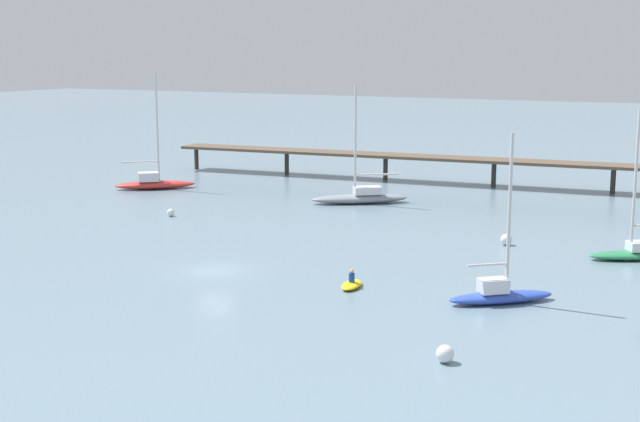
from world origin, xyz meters
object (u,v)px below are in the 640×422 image
mooring_buoy_near (506,240)px  sailboat_blue (500,291)px  pier (562,153)px  sailboat_red (154,182)px  mooring_buoy_far (445,354)px  sailboat_green (637,250)px  dinghy_yellow (352,284)px  mooring_buoy_mid (171,213)px  sailboat_gray (361,196)px

mooring_buoy_near → sailboat_blue: bearing=-75.8°
pier → sailboat_red: 41.70m
pier → sailboat_blue: (5.80, -42.28, -3.20)m
sailboat_blue → mooring_buoy_near: bearing=104.2°
mooring_buoy_near → mooring_buoy_far: mooring_buoy_far is taller
sailboat_green → mooring_buoy_far: size_ratio=12.25×
dinghy_yellow → mooring_buoy_mid: 27.30m
mooring_buoy_near → sailboat_gray: bearing=146.4°
sailboat_gray → mooring_buoy_mid: bearing=-131.2°
sailboat_red → dinghy_yellow: size_ratio=4.80×
mooring_buoy_far → pier: bearing=96.8°
mooring_buoy_far → mooring_buoy_mid: size_ratio=1.30×
mooring_buoy_near → mooring_buoy_far: size_ratio=0.99×
sailboat_blue → mooring_buoy_mid: size_ratio=14.90×
sailboat_blue → mooring_buoy_near: 15.30m
sailboat_green → mooring_buoy_far: (-4.89, -25.17, -0.23)m
pier → mooring_buoy_far: (6.28, -52.91, -3.45)m
sailboat_red → mooring_buoy_near: (39.45, -9.29, -0.32)m
sailboat_green → mooring_buoy_far: 25.65m
dinghy_yellow → sailboat_red: bearing=143.9°
sailboat_green → mooring_buoy_mid: sailboat_green is taller
sailboat_red → sailboat_gray: bearing=5.0°
sailboat_blue → dinghy_yellow: 8.89m
sailboat_gray → sailboat_red: sailboat_red is taller
sailboat_blue → dinghy_yellow: size_ratio=3.87×
pier → sailboat_green: sailboat_green is taller
mooring_buoy_far → dinghy_yellow: bearing=133.9°
sailboat_gray → mooring_buoy_far: (21.19, -36.73, -0.27)m
mooring_buoy_mid → sailboat_gray: bearing=48.8°
pier → dinghy_yellow: (-3.03, -43.24, -3.65)m
sailboat_green → sailboat_blue: bearing=-110.3°
pier → sailboat_red: bearing=-154.1°
sailboat_gray → sailboat_red: bearing=-175.0°
pier → mooring_buoy_near: bearing=-85.7°
sailboat_red → dinghy_yellow: sailboat_red is taller
mooring_buoy_near → mooring_buoy_mid: mooring_buoy_near is taller
sailboat_green → pier: bearing=111.9°
sailboat_green → mooring_buoy_mid: bearing=-177.1°
sailboat_gray → sailboat_green: size_ratio=1.07×
sailboat_gray → sailboat_blue: 33.31m
sailboat_blue → sailboat_red: size_ratio=0.81×
sailboat_red → sailboat_green: bearing=-11.2°
sailboat_blue → mooring_buoy_near: (-3.75, 14.83, -0.26)m
dinghy_yellow → mooring_buoy_far: dinghy_yellow is taller
sailboat_gray → mooring_buoy_far: sailboat_gray is taller
pier → mooring_buoy_near: pier is taller
sailboat_gray → sailboat_green: bearing=-23.9°
dinghy_yellow → sailboat_green: bearing=47.5°
dinghy_yellow → mooring_buoy_far: bearing=-46.1°
pier → sailboat_gray: sailboat_gray is taller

